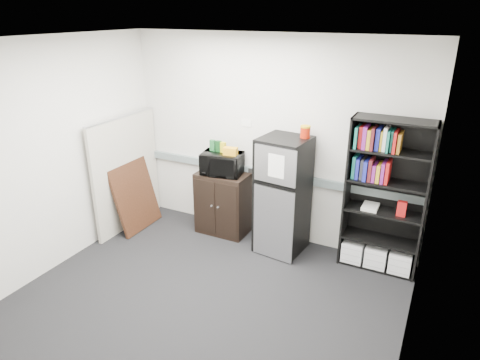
{
  "coord_description": "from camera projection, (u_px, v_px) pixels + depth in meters",
  "views": [
    {
      "loc": [
        2.06,
        -3.23,
        2.94
      ],
      "look_at": [
        -0.02,
        0.9,
        1.1
      ],
      "focal_mm": 32.0,
      "sensor_mm": 36.0,
      "label": 1
    }
  ],
  "objects": [
    {
      "name": "snack_box_b",
      "position": [
        219.0,
        146.0,
        5.7
      ],
      "size": [
        0.07,
        0.06,
        0.15
      ],
      "primitive_type": "cube",
      "rotation": [
        0.0,
        0.0,
        0.1
      ],
      "color": "#0C3612",
      "rests_on": "microwave"
    },
    {
      "name": "bookshelf",
      "position": [
        385.0,
        198.0,
        4.95
      ],
      "size": [
        0.9,
        0.34,
        1.85
      ],
      "color": "black",
      "rests_on": "floor"
    },
    {
      "name": "microwave",
      "position": [
        222.0,
        164.0,
        5.72
      ],
      "size": [
        0.59,
        0.45,
        0.3
      ],
      "primitive_type": "imported",
      "rotation": [
        0.0,
        0.0,
        0.18
      ],
      "color": "black",
      "rests_on": "cabinet"
    },
    {
      "name": "wall_note",
      "position": [
        246.0,
        123.0,
        5.65
      ],
      "size": [
        0.14,
        0.0,
        0.1
      ],
      "primitive_type": "cube",
      "color": "white",
      "rests_on": "wall_back"
    },
    {
      "name": "snack_box_c",
      "position": [
        223.0,
        147.0,
        5.67
      ],
      "size": [
        0.07,
        0.06,
        0.14
      ],
      "primitive_type": "cube",
      "rotation": [
        0.0,
        0.0,
        -0.1
      ],
      "color": "gold",
      "rests_on": "microwave"
    },
    {
      "name": "wall_right",
      "position": [
        421.0,
        232.0,
        3.29
      ],
      "size": [
        0.02,
        3.5,
        2.7
      ],
      "primitive_type": "cube",
      "color": "silver",
      "rests_on": "floor"
    },
    {
      "name": "refrigerator",
      "position": [
        282.0,
        196.0,
        5.39
      ],
      "size": [
        0.63,
        0.65,
        1.51
      ],
      "rotation": [
        0.0,
        0.0,
        -0.11
      ],
      "color": "black",
      "rests_on": "floor"
    },
    {
      "name": "wall_back",
      "position": [
        270.0,
        141.0,
        5.58
      ],
      "size": [
        4.0,
        0.02,
        2.7
      ],
      "primitive_type": "cube",
      "color": "silver",
      "rests_on": "floor"
    },
    {
      "name": "electrical_raceway",
      "position": [
        269.0,
        174.0,
        5.72
      ],
      "size": [
        3.92,
        0.05,
        0.1
      ],
      "primitive_type": "cube",
      "color": "slate",
      "rests_on": "wall_back"
    },
    {
      "name": "framed_poster",
      "position": [
        135.0,
        196.0,
        6.07
      ],
      "size": [
        0.29,
        0.76,
        0.96
      ],
      "rotation": [
        0.0,
        -0.25,
        0.0
      ],
      "color": "black",
      "rests_on": "floor"
    },
    {
      "name": "coffee_can",
      "position": [
        305.0,
        131.0,
        5.1
      ],
      "size": [
        0.12,
        0.12,
        0.17
      ],
      "color": "#AB1D07",
      "rests_on": "refrigerator"
    },
    {
      "name": "snack_bag",
      "position": [
        230.0,
        151.0,
        5.58
      ],
      "size": [
        0.19,
        0.13,
        0.1
      ],
      "primitive_type": "cube",
      "rotation": [
        0.0,
        0.0,
        0.15
      ],
      "color": "orange",
      "rests_on": "microwave"
    },
    {
      "name": "ceiling",
      "position": [
        194.0,
        40.0,
        3.63
      ],
      "size": [
        4.0,
        3.5,
        0.02
      ],
      "primitive_type": "cube",
      "color": "white",
      "rests_on": "wall_back"
    },
    {
      "name": "wall_left",
      "position": [
        53.0,
        157.0,
        4.96
      ],
      "size": [
        0.02,
        3.5,
        2.7
      ],
      "primitive_type": "cube",
      "color": "silver",
      "rests_on": "floor"
    },
    {
      "name": "snack_box_a",
      "position": [
        213.0,
        145.0,
        5.74
      ],
      "size": [
        0.07,
        0.06,
        0.15
      ],
      "primitive_type": "cube",
      "rotation": [
        0.0,
        0.0,
        0.08
      ],
      "color": "#185426",
      "rests_on": "microwave"
    },
    {
      "name": "cabinet",
      "position": [
        223.0,
        203.0,
        5.95
      ],
      "size": [
        0.7,
        0.47,
        0.88
      ],
      "color": "black",
      "rests_on": "floor"
    },
    {
      "name": "floor",
      "position": [
        204.0,
        302.0,
        4.63
      ],
      "size": [
        4.0,
        4.0,
        0.0
      ],
      "primitive_type": "plane",
      "color": "black",
      "rests_on": "ground"
    },
    {
      "name": "cubicle_partition",
      "position": [
        127.0,
        172.0,
        6.02
      ],
      "size": [
        0.06,
        1.3,
        1.62
      ],
      "color": "#A8A395",
      "rests_on": "floor"
    }
  ]
}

